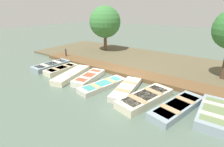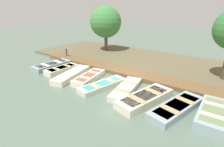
# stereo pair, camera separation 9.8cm
# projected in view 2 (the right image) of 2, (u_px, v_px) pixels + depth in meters

# --- Properties ---
(ground_plane) EXTENTS (80.00, 80.00, 0.00)m
(ground_plane) POSITION_uv_depth(u_px,v_px,m) (118.00, 80.00, 12.17)
(ground_plane) COLOR #566B5B
(shore_bank) EXTENTS (8.00, 24.00, 0.17)m
(shore_bank) POSITION_uv_depth(u_px,v_px,m) (149.00, 62.00, 15.89)
(shore_bank) COLOR brown
(shore_bank) RESTS_ON ground_plane
(dock_walkway) EXTENTS (1.58, 17.40, 0.29)m
(dock_walkway) POSITION_uv_depth(u_px,v_px,m) (129.00, 72.00, 13.16)
(dock_walkway) COLOR brown
(dock_walkway) RESTS_ON ground_plane
(rowboat_0) EXTENTS (3.16, 1.28, 0.40)m
(rowboat_0) POSITION_uv_depth(u_px,v_px,m) (52.00, 65.00, 14.62)
(rowboat_0) COLOR #8C9EA8
(rowboat_0) RESTS_ON ground_plane
(rowboat_1) EXTENTS (2.65, 1.08, 0.41)m
(rowboat_1) POSITION_uv_depth(u_px,v_px,m) (62.00, 69.00, 13.64)
(rowboat_1) COLOR beige
(rowboat_1) RESTS_ON ground_plane
(rowboat_2) EXTENTS (3.68, 1.77, 0.41)m
(rowboat_2) POSITION_uv_depth(u_px,v_px,m) (72.00, 74.00, 12.60)
(rowboat_2) COLOR beige
(rowboat_2) RESTS_ON ground_plane
(rowboat_3) EXTENTS (3.02, 1.53, 0.41)m
(rowboat_3) POSITION_uv_depth(u_px,v_px,m) (89.00, 77.00, 12.07)
(rowboat_3) COLOR silver
(rowboat_3) RESTS_ON ground_plane
(rowboat_4) EXTENTS (3.40, 1.57, 0.34)m
(rowboat_4) POSITION_uv_depth(u_px,v_px,m) (103.00, 85.00, 10.97)
(rowboat_4) COLOR beige
(rowboat_4) RESTS_ON ground_plane
(rowboat_5) EXTENTS (3.34, 1.55, 0.37)m
(rowboat_5) POSITION_uv_depth(u_px,v_px,m) (126.00, 89.00, 10.42)
(rowboat_5) COLOR beige
(rowboat_5) RESTS_ON ground_plane
(rowboat_6) EXTENTS (3.63, 1.97, 0.44)m
(rowboat_6) POSITION_uv_depth(u_px,v_px,m) (145.00, 98.00, 9.29)
(rowboat_6) COLOR beige
(rowboat_6) RESTS_ON ground_plane
(rowboat_7) EXTENTS (3.66, 1.87, 0.36)m
(rowboat_7) POSITION_uv_depth(u_px,v_px,m) (177.00, 107.00, 8.51)
(rowboat_7) COLOR #8C9EA8
(rowboat_7) RESTS_ON ground_plane
(rowboat_8) EXTENTS (2.92, 1.28, 0.44)m
(rowboat_8) POSITION_uv_depth(u_px,v_px,m) (213.00, 114.00, 7.94)
(rowboat_8) COLOR #8C9EA8
(rowboat_8) RESTS_ON ground_plane
(mooring_post_near) EXTENTS (0.15, 0.15, 1.03)m
(mooring_post_near) POSITION_uv_depth(u_px,v_px,m) (67.00, 54.00, 16.96)
(mooring_post_near) COLOR #47382D
(mooring_post_near) RESTS_ON ground_plane
(park_tree_far_left) EXTENTS (3.36, 3.36, 4.94)m
(park_tree_far_left) POSITION_uv_depth(u_px,v_px,m) (106.00, 22.00, 18.84)
(park_tree_far_left) COLOR brown
(park_tree_far_left) RESTS_ON ground_plane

